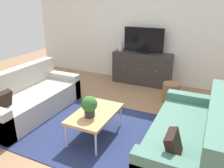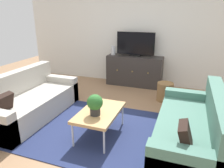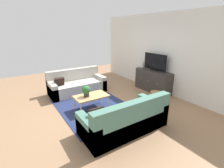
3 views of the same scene
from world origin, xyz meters
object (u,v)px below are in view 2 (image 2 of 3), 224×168
(potted_plant, at_px, (95,104))
(glass_vase, at_px, (113,50))
(flat_screen_tv, at_px, (136,44))
(couch_right_side, at_px, (195,131))
(tv_console, at_px, (134,71))
(couch_left_side, at_px, (27,102))
(coffee_table, at_px, (100,113))
(wicker_basket, at_px, (165,92))

(potted_plant, distance_m, glass_vase, 2.77)
(glass_vase, bearing_deg, flat_screen_tv, 1.96)
(couch_right_side, relative_size, tv_console, 1.36)
(glass_vase, bearing_deg, potted_plant, -75.81)
(couch_right_side, height_order, glass_vase, glass_vase)
(potted_plant, bearing_deg, couch_left_side, 168.96)
(coffee_table, height_order, tv_console, tv_console)
(potted_plant, distance_m, wicker_basket, 2.06)
(coffee_table, height_order, potted_plant, potted_plant)
(couch_left_side, bearing_deg, tv_console, 59.36)
(couch_left_side, bearing_deg, couch_right_side, 0.00)
(couch_left_side, distance_m, flat_screen_tv, 2.89)
(couch_left_side, xyz_separation_m, potted_plant, (1.50, -0.29, 0.32))
(coffee_table, relative_size, glass_vase, 3.98)
(glass_vase, relative_size, wicker_basket, 0.57)
(potted_plant, distance_m, flat_screen_tv, 2.73)
(couch_left_side, xyz_separation_m, couch_right_side, (2.88, 0.00, 0.00))
(tv_console, bearing_deg, wicker_basket, -42.23)
(flat_screen_tv, distance_m, wicker_basket, 1.48)
(tv_console, height_order, wicker_basket, tv_console)
(potted_plant, height_order, wicker_basket, potted_plant)
(flat_screen_tv, bearing_deg, couch_right_side, -58.43)
(couch_right_side, xyz_separation_m, wicker_basket, (-0.59, 1.57, -0.07))
(flat_screen_tv, height_order, wicker_basket, flat_screen_tv)
(coffee_table, bearing_deg, potted_plant, -94.18)
(flat_screen_tv, relative_size, glass_vase, 4.18)
(couch_left_side, bearing_deg, glass_vase, 70.93)
(couch_right_side, distance_m, glass_vase, 3.20)
(tv_console, distance_m, glass_vase, 0.77)
(couch_left_side, height_order, couch_right_side, same)
(tv_console, distance_m, flat_screen_tv, 0.68)
(potted_plant, distance_m, tv_console, 2.68)
(coffee_table, height_order, wicker_basket, coffee_table)
(couch_left_side, relative_size, glass_vase, 8.37)
(glass_vase, distance_m, wicker_basket, 1.81)
(potted_plant, relative_size, wicker_basket, 0.77)
(couch_left_side, relative_size, wicker_basket, 4.77)
(coffee_table, distance_m, wicker_basket, 1.91)
(flat_screen_tv, bearing_deg, tv_console, -90.00)
(coffee_table, relative_size, wicker_basket, 2.27)
(couch_right_side, xyz_separation_m, tv_console, (-1.47, 2.37, 0.12))
(couch_right_side, distance_m, flat_screen_tv, 2.92)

